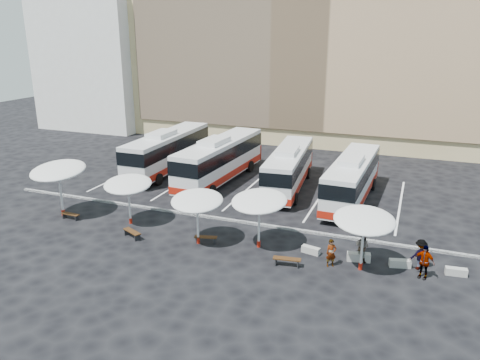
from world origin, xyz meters
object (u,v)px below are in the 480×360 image
(wood_bench_1, at_px, (132,233))
(sunshade_2, at_px, (197,201))
(wood_bench_2, at_px, (206,238))
(conc_bench_3, at_px, (456,272))
(sunshade_0, at_px, (58,171))
(passenger_3, at_px, (420,254))
(bus_0, at_px, (168,150))
(bus_3, at_px, (352,178))
(sunshade_3, at_px, (259,201))
(conc_bench_2, at_px, (400,263))
(sunshade_1, at_px, (128,184))
(wood_bench_3, at_px, (287,260))
(passenger_0, at_px, (331,253))
(sunshade_4, at_px, (364,220))
(passenger_1, at_px, (362,247))
(bus_1, at_px, (220,158))
(passenger_2, at_px, (424,262))
(conc_bench_0, at_px, (311,250))
(wood_bench_0, at_px, (70,215))
(bus_2, at_px, (289,167))
(conc_bench_1, at_px, (359,257))

(wood_bench_1, bearing_deg, sunshade_2, 10.28)
(wood_bench_2, distance_m, conc_bench_3, 14.26)
(sunshade_0, bearing_deg, passenger_3, 1.84)
(bus_0, relative_size, passenger_3, 7.07)
(wood_bench_1, xyz_separation_m, wood_bench_2, (4.67, 0.98, -0.03))
(bus_3, bearing_deg, sunshade_2, -122.37)
(sunshade_3, relative_size, conc_bench_2, 3.27)
(sunshade_3, bearing_deg, sunshade_1, 178.02)
(wood_bench_3, xyz_separation_m, passenger_0, (2.27, 0.86, 0.44))
(sunshade_3, height_order, sunshade_4, sunshade_3)
(sunshade_3, relative_size, passenger_1, 2.13)
(bus_1, xyz_separation_m, conc_bench_2, (15.51, -10.86, -1.81))
(passenger_3, bearing_deg, wood_bench_1, -23.41)
(passenger_2, bearing_deg, wood_bench_3, -150.61)
(conc_bench_0, bearing_deg, wood_bench_2, -171.68)
(bus_1, bearing_deg, bus_0, 172.56)
(wood_bench_0, relative_size, passenger_2, 0.74)
(passenger_1, bearing_deg, wood_bench_3, 53.54)
(sunshade_1, height_order, conc_bench_2, sunshade_1)
(wood_bench_3, relative_size, conc_bench_3, 1.44)
(bus_0, bearing_deg, wood_bench_3, -42.88)
(wood_bench_0, relative_size, conc_bench_2, 1.21)
(conc_bench_0, bearing_deg, passenger_3, 2.68)
(bus_3, bearing_deg, conc_bench_2, -64.96)
(sunshade_2, relative_size, passenger_2, 1.99)
(wood_bench_3, distance_m, passenger_0, 2.47)
(wood_bench_1, relative_size, passenger_3, 0.88)
(conc_bench_0, height_order, passenger_1, passenger_1)
(passenger_2, bearing_deg, wood_bench_2, -160.04)
(passenger_0, bearing_deg, sunshade_3, 138.70)
(bus_3, distance_m, wood_bench_0, 20.69)
(wood_bench_3, distance_m, passenger_1, 4.38)
(bus_3, bearing_deg, wood_bench_0, -146.33)
(passenger_3, bearing_deg, sunshade_2, -24.40)
(sunshade_2, xyz_separation_m, conc_bench_2, (11.76, 1.27, -2.58))
(passenger_2, bearing_deg, wood_bench_0, -160.69)
(bus_2, relative_size, conc_bench_0, 10.60)
(bus_2, distance_m, sunshade_1, 13.74)
(wood_bench_3, bearing_deg, bus_2, 105.08)
(bus_3, relative_size, conc_bench_3, 10.55)
(sunshade_3, bearing_deg, passenger_0, -10.84)
(bus_1, distance_m, conc_bench_3, 21.36)
(sunshade_0, height_order, sunshade_1, sunshade_0)
(bus_2, distance_m, conc_bench_1, 13.36)
(bus_0, bearing_deg, sunshade_4, -34.47)
(bus_0, xyz_separation_m, passenger_0, (17.64, -13.22, -1.20))
(bus_0, xyz_separation_m, sunshade_1, (3.81, -12.04, 0.79))
(conc_bench_3, bearing_deg, sunshade_2, -174.57)
(bus_1, bearing_deg, conc_bench_3, -27.02)
(wood_bench_1, height_order, passenger_3, passenger_3)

